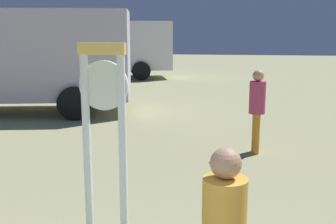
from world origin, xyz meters
The scene contains 4 objects.
standing_clock centered at (-0.35, 2.35, 1.40)m, with size 0.43×0.10×2.28m.
person_distant centered at (1.29, 7.00, 0.92)m, with size 0.31×0.31×1.64m.
box_truck_near centered at (-4.99, 10.32, 1.62)m, with size 6.62×3.68×2.93m.
box_truck_far centered at (-5.19, 19.13, 1.54)m, with size 7.10×4.14×2.80m.
Camera 1 is at (0.71, -1.10, 2.38)m, focal length 44.65 mm.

